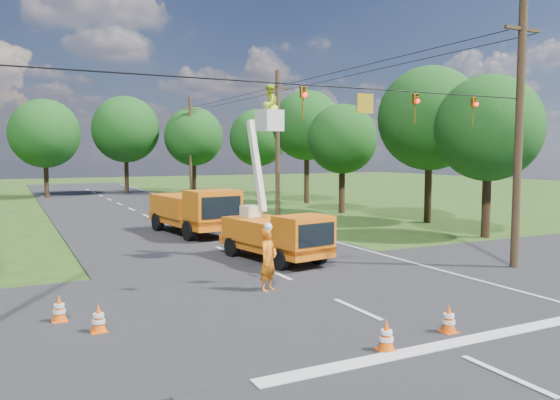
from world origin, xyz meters
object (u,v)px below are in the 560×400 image
traffic_cone_5 (59,309)px  tree_right_e (258,138)px  traffic_cone_6 (235,221)px  tree_far_c (194,137)px  traffic_cone_4 (99,318)px  pole_right_far (190,145)px  pole_right_mid (278,142)px  tree_right_b (430,119)px  traffic_cone_3 (285,235)px  traffic_cone_1 (449,319)px  ground_worker (268,260)px  traffic_cone_0 (386,336)px  tree_far_b (126,130)px  tree_right_a (489,128)px  tree_far_a (45,134)px  bucket_truck (276,223)px  pole_right_near (519,131)px  traffic_cone_2 (268,246)px  tree_right_c (342,139)px  second_truck (195,211)px  distant_car (170,200)px  tree_right_d (307,126)px

traffic_cone_5 → tree_right_e: size_ratio=0.08×
traffic_cone_6 → tree_far_c: 28.04m
traffic_cone_4 → pole_right_far: bearing=69.7°
pole_right_mid → tree_right_b: (6.50, -8.00, 1.33)m
traffic_cone_3 → traffic_cone_1: bearing=-100.8°
ground_worker → tree_far_c: (10.76, 40.98, 5.06)m
traffic_cone_0 → traffic_cone_1: same height
tree_right_b → tree_far_b: size_ratio=0.93×
traffic_cone_1 → tree_right_a: tree_right_a is taller
traffic_cone_1 → tree_far_a: 48.26m
pole_right_mid → tree_right_b: pole_right_mid is taller
tree_far_c → bucket_truck: bearing=-102.9°
traffic_cone_5 → tree_far_c: (16.88, 41.45, 5.70)m
bucket_truck → pole_right_near: size_ratio=0.70×
traffic_cone_2 → traffic_cone_5: size_ratio=1.00×
traffic_cone_3 → traffic_cone_6: 6.22m
traffic_cone_1 → tree_right_b: bearing=49.5°
traffic_cone_4 → pole_right_far: size_ratio=0.07×
tree_right_a → tree_right_c: size_ratio=1.06×
tree_far_a → tree_far_c: bearing=-3.9°
pole_right_mid → pole_right_far: 20.00m
traffic_cone_3 → tree_right_b: tree_right_b is taller
traffic_cone_3 → tree_right_a: size_ratio=0.09×
ground_worker → traffic_cone_5: size_ratio=2.82×
traffic_cone_1 → tree_far_b: size_ratio=0.07×
pole_right_near → traffic_cone_4: bearing=-177.1°
traffic_cone_4 → tree_far_b: (9.61, 45.75, 6.45)m
traffic_cone_3 → tree_far_b: bearing=90.7°
second_truck → tree_right_a: size_ratio=0.83×
tree_right_b → pole_right_near: bearing=-118.4°
tree_far_a → tree_far_b: bearing=14.0°
distant_car → traffic_cone_2: distant_car is taller
traffic_cone_0 → tree_right_a: (14.72, 10.85, 5.20)m
pole_right_mid → pole_right_near: bearing=-90.0°
traffic_cone_1 → tree_right_d: tree_right_d is taller
traffic_cone_2 → traffic_cone_5: same height
ground_worker → tree_right_b: 20.36m
pole_right_mid → pole_right_far: same height
traffic_cone_6 → pole_right_near: 16.76m
distant_car → tree_right_b: bearing=-69.1°
traffic_cone_4 → traffic_cone_2: bearing=42.7°
traffic_cone_0 → traffic_cone_3: (4.67, 13.87, 0.00)m
tree_right_a → tree_right_e: bearing=89.4°
bucket_truck → traffic_cone_5: size_ratio=9.89×
traffic_cone_5 → tree_far_b: 46.09m
pole_right_near → tree_right_a: bearing=50.2°
traffic_cone_4 → traffic_cone_5: size_ratio=1.00×
tree_right_e → pole_right_mid: bearing=-109.5°
pole_right_far → tree_right_c: size_ratio=1.28×
tree_far_a → tree_right_e: bearing=-23.1°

